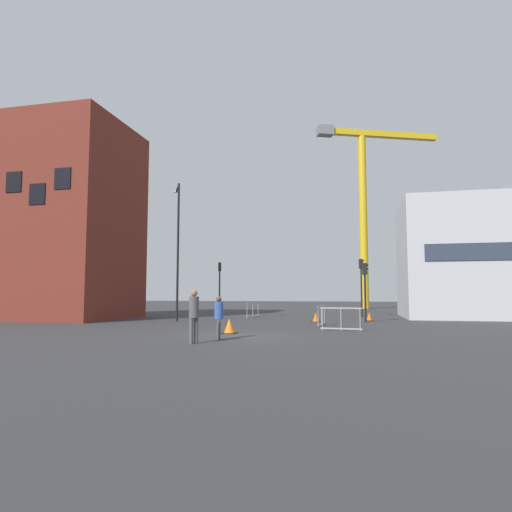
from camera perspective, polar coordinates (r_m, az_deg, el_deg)
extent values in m
plane|color=#333335|center=(18.10, -2.31, -10.38)|extent=(160.00, 160.00, 0.00)
cube|color=maroon|center=(33.34, -23.55, 4.13)|extent=(8.57, 7.71, 13.45)
cube|color=black|center=(31.26, -28.97, 8.43)|extent=(1.10, 0.06, 1.30)
cube|color=black|center=(29.99, -26.57, 7.23)|extent=(1.10, 0.06, 1.30)
cube|color=black|center=(29.14, -23.86, 9.22)|extent=(1.10, 0.06, 1.30)
cube|color=#B7B7BC|center=(35.57, 29.02, -0.34)|extent=(13.23, 8.08, 8.35)
cylinder|color=gold|center=(52.50, 13.79, 4.43)|extent=(0.90, 0.90, 20.22)
cube|color=gold|center=(56.12, 15.95, 14.96)|extent=(13.27, 5.89, 0.70)
cube|color=slate|center=(53.67, 8.96, 15.77)|extent=(2.12, 1.79, 1.10)
cylinder|color=black|center=(28.07, -10.12, 0.59)|extent=(0.14, 0.14, 8.75)
cube|color=black|center=(29.65, -10.16, 8.68)|extent=(0.93, 1.63, 0.10)
ellipsoid|color=silver|center=(30.52, -10.31, 8.25)|extent=(0.44, 0.24, 0.16)
cylinder|color=black|center=(27.32, 14.03, -5.37)|extent=(0.12, 0.12, 2.87)
cube|color=black|center=(27.36, 13.95, -1.63)|extent=(0.30, 0.26, 0.70)
sphere|color=#390605|center=(27.39, 14.30, -1.17)|extent=(0.11, 0.11, 0.11)
sphere|color=#3C2905|center=(27.38, 14.31, -1.63)|extent=(0.11, 0.11, 0.11)
sphere|color=green|center=(27.37, 14.32, -2.09)|extent=(0.11, 0.11, 0.11)
cylinder|color=black|center=(33.28, 13.57, -4.67)|extent=(0.12, 0.12, 3.57)
cube|color=black|center=(33.35, 13.49, -1.00)|extent=(0.31, 0.28, 0.70)
sphere|color=#390605|center=(33.40, 13.78, -0.62)|extent=(0.11, 0.11, 0.11)
sphere|color=#3C2905|center=(33.38, 13.79, -1.00)|extent=(0.11, 0.11, 0.11)
sphere|color=green|center=(33.37, 13.80, -1.37)|extent=(0.11, 0.11, 0.11)
cylinder|color=#2D2D30|center=(35.00, -4.77, -4.85)|extent=(0.12, 0.12, 3.50)
cube|color=#2D2D30|center=(35.06, -4.74, -1.41)|extent=(0.32, 0.34, 0.70)
sphere|color=red|center=(34.90, -4.73, -1.03)|extent=(0.11, 0.11, 0.11)
sphere|color=#3C2905|center=(34.89, -4.73, -1.39)|extent=(0.11, 0.11, 0.11)
sphere|color=#07330F|center=(34.88, -4.74, -1.75)|extent=(0.11, 0.11, 0.11)
cylinder|color=#4C4C51|center=(16.71, -4.86, -9.49)|extent=(0.14, 0.14, 0.77)
cylinder|color=#4C4C51|center=(16.91, -4.90, -9.43)|extent=(0.14, 0.14, 0.77)
cylinder|color=#33519E|center=(16.77, -4.86, -7.05)|extent=(0.34, 0.34, 0.64)
sphere|color=brown|center=(16.76, -4.85, -5.59)|extent=(0.21, 0.21, 0.21)
cylinder|color=#4C4C51|center=(15.52, -8.42, -9.60)|extent=(0.14, 0.14, 0.88)
cylinder|color=#4C4C51|center=(15.63, -7.80, -9.58)|extent=(0.14, 0.14, 0.88)
cylinder|color=#4C4C51|center=(15.53, -8.07, -6.61)|extent=(0.34, 0.34, 0.74)
sphere|color=#8C6647|center=(15.52, -8.05, -4.81)|extent=(0.24, 0.24, 0.24)
cube|color=#9EA0A5|center=(20.96, 10.96, -6.67)|extent=(1.94, 0.29, 0.06)
cube|color=#9EA0A5|center=(21.02, 11.01, -9.26)|extent=(1.94, 0.29, 0.06)
cylinder|color=#9EA0A5|center=(21.14, 8.62, -8.11)|extent=(0.04, 0.04, 1.05)
cylinder|color=#9EA0A5|center=(20.99, 10.99, -8.10)|extent=(0.04, 0.04, 1.05)
cylinder|color=#9EA0A5|center=(20.87, 13.39, -8.07)|extent=(0.04, 0.04, 1.05)
cube|color=gray|center=(23.87, 8.49, -6.48)|extent=(0.25, 2.40, 0.06)
cube|color=gray|center=(23.92, 8.52, -8.75)|extent=(0.25, 2.40, 0.06)
cylinder|color=gray|center=(22.82, 8.09, -7.87)|extent=(0.04, 0.04, 1.05)
cylinder|color=gray|center=(23.89, 8.51, -7.73)|extent=(0.04, 0.04, 1.05)
cylinder|color=gray|center=(24.96, 8.89, -7.61)|extent=(0.04, 0.04, 1.05)
cube|color=#9EA0A5|center=(31.58, -0.42, -6.13)|extent=(0.41, 2.36, 0.06)
cube|color=#9EA0A5|center=(31.62, -0.42, -7.85)|extent=(0.41, 2.36, 0.06)
cylinder|color=#9EA0A5|center=(30.61, -1.17, -7.15)|extent=(0.04, 0.04, 1.05)
cylinder|color=#9EA0A5|center=(31.60, -0.42, -7.08)|extent=(0.04, 0.04, 1.05)
cylinder|color=#9EA0A5|center=(32.59, 0.28, -7.02)|extent=(0.04, 0.04, 1.05)
cube|color=black|center=(29.13, 14.52, -8.12)|extent=(0.52, 0.52, 0.03)
cone|color=#E55B0F|center=(29.11, 14.51, -7.63)|extent=(0.40, 0.40, 0.53)
cube|color=black|center=(27.21, 7.79, -8.47)|extent=(0.57, 0.57, 0.03)
cone|color=#E55B0F|center=(27.19, 7.79, -7.89)|extent=(0.44, 0.44, 0.58)
cube|color=black|center=(19.32, -3.51, -9.98)|extent=(0.63, 0.63, 0.03)
cone|color=orange|center=(19.30, -3.50, -9.08)|extent=(0.49, 0.49, 0.64)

